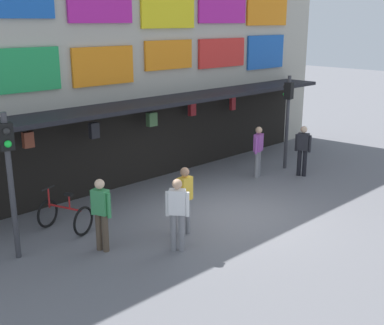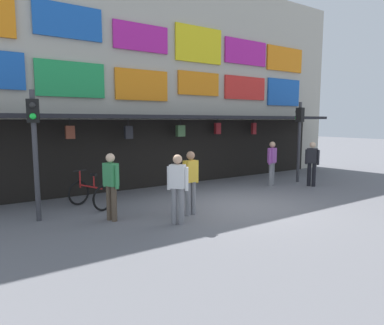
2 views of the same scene
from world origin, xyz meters
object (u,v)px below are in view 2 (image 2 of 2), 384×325
Objects in this scene: pedestrian_in_black at (272,161)px; traffic_light_far at (299,129)px; bicycle_parked at (91,194)px; pedestrian_in_purple at (111,183)px; pedestrian_in_yellow at (191,179)px; pedestrian_in_red at (178,185)px; pedestrian_in_white at (312,161)px; traffic_light_near at (34,134)px.

traffic_light_far is at bearing -1.13° from pedestrian_in_black.
bicycle_parked is at bearing 176.36° from traffic_light_far.
pedestrian_in_purple is at bearing -173.03° from traffic_light_far.
traffic_light_far is 1.90× the size of pedestrian_in_yellow.
pedestrian_in_red is (1.26, -2.69, 0.55)m from bicycle_parked.
pedestrian_in_purple is 1.00× the size of pedestrian_in_white.
traffic_light_near is 3.99m from pedestrian_in_yellow.
pedestrian_in_white is at bearing 6.91° from pedestrian_in_yellow.
bicycle_parked is at bearing 175.82° from pedestrian_in_black.
pedestrian_in_yellow is (1.92, -0.63, 0.00)m from pedestrian_in_purple.
pedestrian_in_red is at bearing -169.42° from pedestrian_in_white.
pedestrian_in_black is at bearing 19.09° from pedestrian_in_yellow.
pedestrian_in_yellow is at bearing -18.21° from pedestrian_in_purple.
pedestrian_in_red is (-7.01, -2.16, -1.19)m from traffic_light_far.
traffic_light_far is 2.39× the size of bicycle_parked.
pedestrian_in_red is at bearing -162.84° from traffic_light_far.
traffic_light_near is at bearing -179.67° from pedestrian_in_black.
pedestrian_in_yellow is (-6.29, -1.64, -1.19)m from traffic_light_far.
traffic_light_near is at bearing -159.59° from bicycle_parked.
pedestrian_in_purple and pedestrian_in_black have the same top height.
pedestrian_in_yellow reaches higher than bicycle_parked.
pedestrian_in_white is 6.78m from pedestrian_in_red.
pedestrian_in_white is 1.00× the size of pedestrian_in_yellow.
traffic_light_far is 6.61m from pedestrian_in_yellow.
traffic_light_far reaches higher than pedestrian_in_purple.
traffic_light_far is at bearing -3.64° from bicycle_parked.
pedestrian_in_purple and pedestrian_in_yellow have the same top height.
bicycle_parked is at bearing 132.43° from pedestrian_in_yellow.
pedestrian_in_white reaches higher than bicycle_parked.
pedestrian_in_yellow is 0.89m from pedestrian_in_red.
pedestrian_in_white is (7.88, 0.09, 0.00)m from pedestrian_in_purple.
traffic_light_near is at bearing 141.81° from pedestrian_in_red.
traffic_light_near is 1.00× the size of traffic_light_far.
pedestrian_in_black reaches higher than bicycle_parked.
traffic_light_far reaches higher than pedestrian_in_white.
traffic_light_far reaches higher than pedestrian_in_red.
pedestrian_in_black and pedestrian_in_red have the same top height.
pedestrian_in_purple is 1.00× the size of pedestrian_in_black.
bicycle_parked is 0.80× the size of pedestrian_in_red.
pedestrian_in_purple is at bearing 136.23° from pedestrian_in_red.
pedestrian_in_white and pedestrian_in_red have the same top height.
traffic_light_near reaches higher than pedestrian_in_white.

